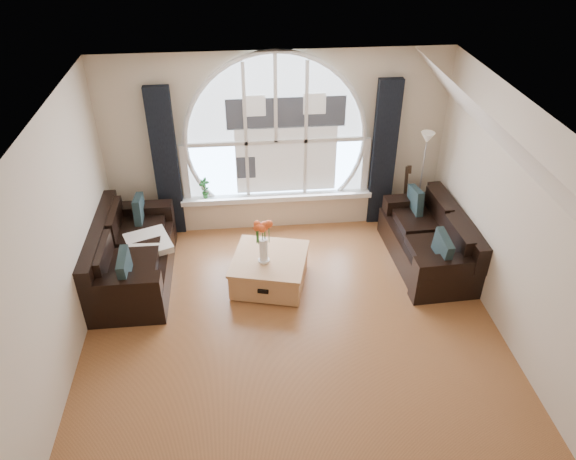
# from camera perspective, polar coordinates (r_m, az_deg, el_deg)

# --- Properties ---
(ground) EXTENTS (5.00, 5.50, 0.01)m
(ground) POSITION_cam_1_polar(r_m,az_deg,el_deg) (6.56, 0.78, -12.05)
(ground) COLOR brown
(ground) RESTS_ON ground
(ceiling) EXTENTS (5.00, 5.50, 0.01)m
(ceiling) POSITION_cam_1_polar(r_m,az_deg,el_deg) (5.00, 1.01, 10.11)
(ceiling) COLOR silver
(ceiling) RESTS_ON ground
(wall_back) EXTENTS (5.00, 0.01, 2.70)m
(wall_back) POSITION_cam_1_polar(r_m,az_deg,el_deg) (8.05, -1.29, 9.06)
(wall_back) COLOR beige
(wall_back) RESTS_ON ground
(wall_left) EXTENTS (0.01, 5.50, 2.70)m
(wall_left) POSITION_cam_1_polar(r_m,az_deg,el_deg) (5.99, -23.70, -3.64)
(wall_left) COLOR beige
(wall_left) RESTS_ON ground
(wall_right) EXTENTS (0.01, 5.50, 2.70)m
(wall_right) POSITION_cam_1_polar(r_m,az_deg,el_deg) (6.41, 23.68, -1.00)
(wall_right) COLOR beige
(wall_right) RESTS_ON ground
(attic_slope) EXTENTS (0.92, 5.50, 0.72)m
(attic_slope) POSITION_cam_1_polar(r_m,az_deg,el_deg) (5.81, 23.26, 6.97)
(attic_slope) COLOR silver
(attic_slope) RESTS_ON ground
(arched_window) EXTENTS (2.60, 0.06, 2.15)m
(arched_window) POSITION_cam_1_polar(r_m,az_deg,el_deg) (7.92, -1.30, 10.79)
(arched_window) COLOR silver
(arched_window) RESTS_ON wall_back
(window_sill) EXTENTS (2.90, 0.22, 0.08)m
(window_sill) POSITION_cam_1_polar(r_m,az_deg,el_deg) (8.35, -1.17, 3.53)
(window_sill) COLOR white
(window_sill) RESTS_ON wall_back
(window_frame) EXTENTS (2.76, 0.08, 2.15)m
(window_frame) POSITION_cam_1_polar(r_m,az_deg,el_deg) (7.89, -1.28, 10.70)
(window_frame) COLOR white
(window_frame) RESTS_ON wall_back
(neighbor_house) EXTENTS (1.70, 0.02, 1.50)m
(neighbor_house) POSITION_cam_1_polar(r_m,az_deg,el_deg) (7.96, -0.19, 9.96)
(neighbor_house) COLOR silver
(neighbor_house) RESTS_ON wall_back
(curtain_left) EXTENTS (0.35, 0.12, 2.30)m
(curtain_left) POSITION_cam_1_polar(r_m,az_deg,el_deg) (8.09, -12.66, 6.75)
(curtain_left) COLOR black
(curtain_left) RESTS_ON ground
(curtain_right) EXTENTS (0.35, 0.12, 2.30)m
(curtain_right) POSITION_cam_1_polar(r_m,az_deg,el_deg) (8.29, 9.99, 7.78)
(curtain_right) COLOR black
(curtain_right) RESTS_ON ground
(sofa_left) EXTENTS (0.98, 1.95, 0.86)m
(sofa_left) POSITION_cam_1_polar(r_m,az_deg,el_deg) (7.57, -16.02, -2.49)
(sofa_left) COLOR black
(sofa_left) RESTS_ON ground
(sofa_right) EXTENTS (0.99, 1.84, 0.80)m
(sofa_right) POSITION_cam_1_polar(r_m,az_deg,el_deg) (7.84, 14.54, -0.84)
(sofa_right) COLOR black
(sofa_right) RESTS_ON ground
(coffee_chest) EXTENTS (1.16, 1.16, 0.47)m
(coffee_chest) POSITION_cam_1_polar(r_m,az_deg,el_deg) (7.30, -1.93, -4.11)
(coffee_chest) COLOR #BF834E
(coffee_chest) RESTS_ON ground
(throw_blanket) EXTENTS (0.72, 0.72, 0.10)m
(throw_blanket) POSITION_cam_1_polar(r_m,az_deg,el_deg) (7.55, -14.43, -1.35)
(throw_blanket) COLOR silver
(throw_blanket) RESTS_ON sofa_left
(vase_flowers) EXTENTS (0.24, 0.24, 0.70)m
(vase_flowers) POSITION_cam_1_polar(r_m,az_deg,el_deg) (6.89, -2.62, -0.69)
(vase_flowers) COLOR white
(vase_flowers) RESTS_ON coffee_chest
(floor_lamp) EXTENTS (0.24, 0.24, 1.60)m
(floor_lamp) POSITION_cam_1_polar(r_m,az_deg,el_deg) (8.37, 13.72, 4.86)
(floor_lamp) COLOR #B2B2B2
(floor_lamp) RESTS_ON ground
(guitar) EXTENTS (0.38, 0.26, 1.06)m
(guitar) POSITION_cam_1_polar(r_m,az_deg,el_deg) (8.58, 12.01, 3.76)
(guitar) COLOR #925A26
(guitar) RESTS_ON ground
(potted_plant) EXTENTS (0.20, 0.17, 0.33)m
(potted_plant) POSITION_cam_1_polar(r_m,az_deg,el_deg) (8.25, -8.75, 4.35)
(potted_plant) COLOR #1E6023
(potted_plant) RESTS_ON window_sill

